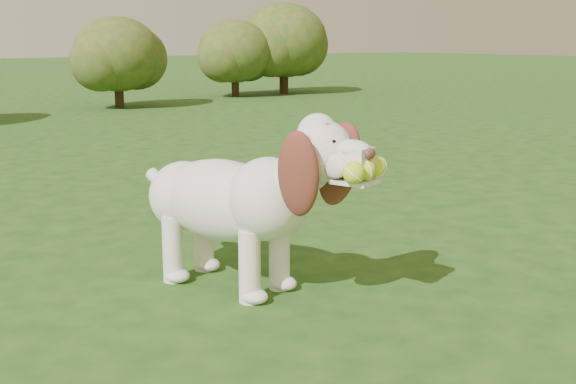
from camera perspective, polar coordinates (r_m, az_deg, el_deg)
ground at (r=3.71m, az=-0.07°, el=-5.75°), size 80.00×80.00×0.00m
dog at (r=3.24m, az=-3.69°, el=-0.23°), size 0.69×1.27×0.84m
shrub_d at (r=14.38m, az=-4.23°, el=11.01°), size 1.43×1.43×1.49m
shrub_c at (r=12.30m, az=-13.35°, el=10.54°), size 1.43×1.43×1.48m
shrub_f at (r=15.09m, az=-0.33°, el=11.89°), size 1.78×1.78×1.84m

